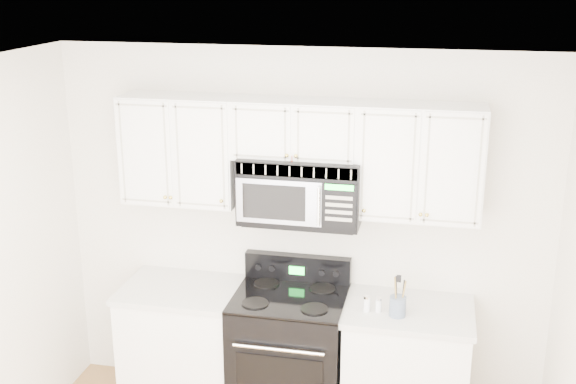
# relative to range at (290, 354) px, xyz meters

# --- Properties ---
(room) EXTENTS (3.51, 3.51, 2.61)m
(room) POSITION_rel_range_xyz_m (0.01, -1.43, 0.82)
(room) COLOR #8E6442
(room) RESTS_ON ground
(base_cabinet_left) EXTENTS (0.86, 0.65, 0.92)m
(base_cabinet_left) POSITION_rel_range_xyz_m (-0.79, 0.01, -0.06)
(base_cabinet_left) COLOR white
(base_cabinet_left) RESTS_ON ground
(base_cabinet_right) EXTENTS (0.86, 0.65, 0.92)m
(base_cabinet_right) POSITION_rel_range_xyz_m (0.81, 0.01, -0.06)
(base_cabinet_right) COLOR white
(base_cabinet_right) RESTS_ON ground
(range) EXTENTS (0.77, 0.70, 1.12)m
(range) POSITION_rel_range_xyz_m (0.00, 0.00, 0.00)
(range) COLOR black
(range) RESTS_ON ground
(upper_cabinets) EXTENTS (2.44, 0.37, 0.75)m
(upper_cabinets) POSITION_rel_range_xyz_m (0.01, 0.16, 1.45)
(upper_cabinets) COLOR white
(upper_cabinets) RESTS_ON ground
(microwave) EXTENTS (0.81, 0.46, 0.45)m
(microwave) POSITION_rel_range_xyz_m (0.05, 0.12, 1.19)
(microwave) COLOR black
(microwave) RESTS_ON ground
(utensil_crock) EXTENTS (0.11, 0.11, 0.29)m
(utensil_crock) POSITION_rel_range_xyz_m (0.74, -0.11, 0.51)
(utensil_crock) COLOR #4E5974
(utensil_crock) RESTS_ON base_cabinet_right
(shaker_salt) EXTENTS (0.04, 0.04, 0.10)m
(shaker_salt) POSITION_rel_range_xyz_m (0.62, -0.08, 0.49)
(shaker_salt) COLOR white
(shaker_salt) RESTS_ON base_cabinet_right
(shaker_pepper) EXTENTS (0.05, 0.05, 0.11)m
(shaker_pepper) POSITION_rel_range_xyz_m (0.54, -0.09, 0.49)
(shaker_pepper) COLOR white
(shaker_pepper) RESTS_ON base_cabinet_right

